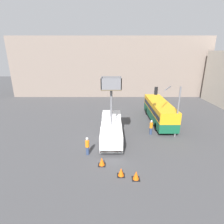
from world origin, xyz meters
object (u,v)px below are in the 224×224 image
road_worker_near_truck (88,146)px  traffic_cone_near_truck (122,172)px  traffic_light_pole (171,103)px  traffic_cone_mid_road (102,162)px  traffic_cone_far_side (137,175)px  road_worker_directing (152,127)px  city_bus (160,110)px  utility_truck (112,128)px

road_worker_near_truck → traffic_cone_near_truck: bearing=-84.7°
traffic_light_pole → traffic_cone_mid_road: traffic_light_pole is taller
traffic_cone_near_truck → traffic_cone_far_side: (1.16, -0.41, 0.00)m
road_worker_near_truck → traffic_cone_far_side: 5.61m
road_worker_directing → city_bus: bearing=135.4°
traffic_cone_mid_road → road_worker_directing: bearing=48.0°
traffic_cone_far_side → traffic_light_pole: bearing=58.9°
traffic_light_pole → utility_truck: bearing=-169.7°
city_bus → traffic_cone_near_truck: bearing=165.4°
traffic_cone_far_side → road_worker_near_truck: bearing=140.1°
traffic_cone_near_truck → road_worker_near_truck: bearing=134.6°
city_bus → road_worker_near_truck: size_ratio=5.51×
road_worker_near_truck → traffic_cone_far_side: bearing=-79.2°
road_worker_directing → traffic_cone_near_truck: size_ratio=2.59×
traffic_light_pole → traffic_cone_far_side: traffic_light_pole is taller
utility_truck → traffic_cone_near_truck: 6.47m
traffic_cone_mid_road → traffic_cone_near_truck: bearing=-41.0°
road_worker_directing → traffic_cone_far_side: bearing=-39.0°
road_worker_near_truck → traffic_cone_far_side: (4.28, -3.58, -0.58)m
traffic_cone_mid_road → traffic_cone_far_side: 3.34m
traffic_light_pole → traffic_cone_mid_road: (-7.57, -6.12, -3.68)m
traffic_light_pole → road_worker_near_truck: 10.53m
utility_truck → traffic_cone_far_side: size_ratio=10.11×
road_worker_near_truck → traffic_cone_mid_road: bearing=-88.8°
road_worker_near_truck → traffic_cone_mid_road: size_ratio=2.43×
utility_truck → road_worker_near_truck: utility_truck is taller
traffic_cone_near_truck → traffic_cone_mid_road: bearing=139.0°
traffic_cone_near_truck → traffic_cone_far_side: bearing=-19.5°
city_bus → traffic_light_pole: size_ratio=1.68×
road_worker_near_truck → traffic_cone_near_truck: road_worker_near_truck is taller
road_worker_near_truck → traffic_cone_near_truck: 4.48m
utility_truck → traffic_light_pole: 7.32m
traffic_cone_near_truck → city_bus: bearing=63.3°
traffic_light_pole → traffic_cone_far_side: bearing=-121.1°
traffic_cone_near_truck → traffic_cone_mid_road: traffic_cone_mid_road is taller
traffic_light_pole → road_worker_near_truck: traffic_light_pole is taller
city_bus → road_worker_near_truck: (-9.16, -8.82, -0.81)m
traffic_cone_mid_road → road_worker_near_truck: bearing=130.4°
utility_truck → traffic_cone_far_side: bearing=-73.8°
city_bus → traffic_cone_far_side: size_ratio=14.08×
city_bus → traffic_cone_near_truck: 13.50m
road_worker_near_truck → road_worker_directing: (7.16, 4.55, 0.00)m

